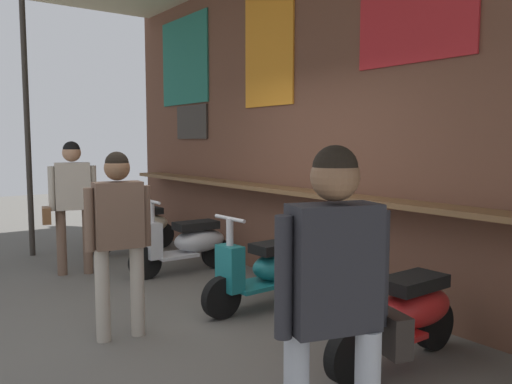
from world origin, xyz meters
The scene contains 9 objects.
ground_plane centered at (0.00, 0.00, 0.00)m, with size 26.07×26.07×0.00m, color #56544F.
market_stall_facade centered at (-0.01, 1.86, 2.20)m, with size 9.31×2.54×3.97m.
scooter_cream centered at (-3.29, 1.08, 0.39)m, with size 0.46×1.40×0.97m.
scooter_silver centered at (-1.67, 1.08, 0.39)m, with size 0.46×1.40×0.97m.
scooter_teal centered at (0.03, 1.08, 0.39)m, with size 0.46×1.40×0.97m.
scooter_red centered at (1.68, 1.08, 0.39)m, with size 0.46×1.40×0.97m.
shopper_with_handbag centered at (-2.44, -0.13, 1.02)m, with size 0.34×0.67×1.68m.
shopper_browsing centered at (-0.05, -0.46, 0.97)m, with size 0.25×0.55×1.59m.
shopper_passing centered at (2.45, -0.40, 1.01)m, with size 0.37×0.67×1.66m.
Camera 1 is at (4.09, -2.05, 1.68)m, focal length 36.22 mm.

